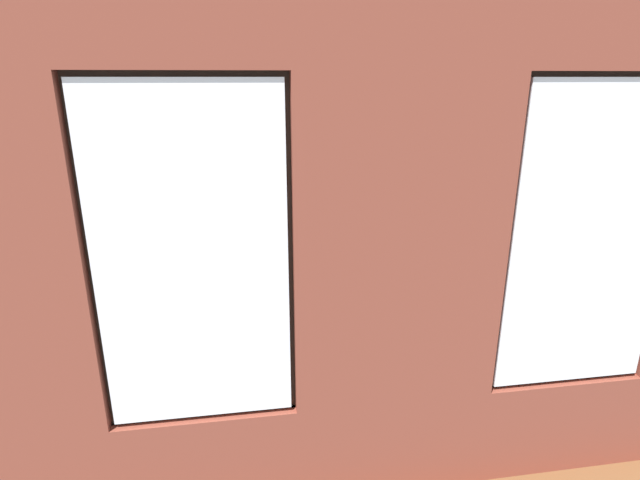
% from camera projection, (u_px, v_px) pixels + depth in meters
% --- Properties ---
extents(ground_plane, '(7.00, 6.04, 0.10)m').
position_uv_depth(ground_plane, '(324.00, 314.00, 5.85)').
color(ground_plane, brown).
extents(brick_wall_with_windows, '(6.40, 0.30, 3.13)m').
position_uv_depth(brick_wall_with_windows, '(400.00, 270.00, 2.88)').
color(brick_wall_with_windows, brown).
rests_on(brick_wall_with_windows, ground_plane).
extents(couch_by_window, '(2.09, 0.87, 0.80)m').
position_uv_depth(couch_by_window, '(288.00, 392.00, 3.77)').
color(couch_by_window, black).
rests_on(couch_by_window, ground_plane).
extents(couch_left, '(0.95, 1.97, 0.80)m').
position_uv_depth(couch_left, '(534.00, 278.00, 5.91)').
color(couch_left, black).
rests_on(couch_left, ground_plane).
extents(coffee_table, '(1.46, 0.75, 0.40)m').
position_uv_depth(coffee_table, '(293.00, 288.00, 5.57)').
color(coffee_table, olive).
rests_on(coffee_table, ground_plane).
extents(cup_ceramic, '(0.08, 0.08, 0.10)m').
position_uv_depth(cup_ceramic, '(253.00, 286.00, 5.37)').
color(cup_ceramic, '#4C4C51').
rests_on(cup_ceramic, coffee_table).
extents(candle_jar, '(0.08, 0.08, 0.12)m').
position_uv_depth(candle_jar, '(276.00, 277.00, 5.59)').
color(candle_jar, '#B7333D').
rests_on(candle_jar, coffee_table).
extents(table_plant_small, '(0.14, 0.14, 0.23)m').
position_uv_depth(table_plant_small, '(304.00, 277.00, 5.42)').
color(table_plant_small, '#9E5638').
rests_on(table_plant_small, coffee_table).
extents(remote_black, '(0.18, 0.12, 0.02)m').
position_uv_depth(remote_black, '(326.00, 277.00, 5.73)').
color(remote_black, black).
rests_on(remote_black, coffee_table).
extents(remote_silver, '(0.11, 0.18, 0.02)m').
position_uv_depth(remote_silver, '(293.00, 283.00, 5.55)').
color(remote_silver, '#B2B2B7').
rests_on(remote_silver, coffee_table).
extents(media_console, '(1.25, 0.42, 0.53)m').
position_uv_depth(media_console, '(73.00, 292.00, 5.69)').
color(media_console, black).
rests_on(media_console, ground_plane).
extents(tv_flatscreen, '(1.00, 0.20, 0.69)m').
position_uv_depth(tv_flatscreen, '(64.00, 242.00, 5.50)').
color(tv_flatscreen, black).
rests_on(tv_flatscreen, media_console).
extents(papasan_chair, '(1.02, 1.02, 0.66)m').
position_uv_depth(papasan_chair, '(246.00, 230.00, 7.41)').
color(papasan_chair, olive).
rests_on(papasan_chair, ground_plane).
extents(potted_plant_mid_room_small, '(0.29, 0.29, 0.41)m').
position_uv_depth(potted_plant_mid_room_small, '(357.00, 254.00, 6.90)').
color(potted_plant_mid_room_small, beige).
rests_on(potted_plant_mid_room_small, ground_plane).
extents(potted_plant_near_tv, '(0.47, 0.47, 0.82)m').
position_uv_depth(potted_plant_near_tv, '(95.00, 308.00, 4.67)').
color(potted_plant_near_tv, gray).
rests_on(potted_plant_near_tv, ground_plane).
extents(potted_plant_between_couches, '(0.73, 0.73, 1.10)m').
position_uv_depth(potted_plant_between_couches, '(476.00, 326.00, 3.91)').
color(potted_plant_between_couches, '#47423D').
rests_on(potted_plant_between_couches, ground_plane).
extents(potted_plant_foreground_right, '(0.82, 0.69, 1.37)m').
position_uv_depth(potted_plant_foreground_right, '(125.00, 221.00, 7.10)').
color(potted_plant_foreground_right, brown).
rests_on(potted_plant_foreground_right, ground_plane).
extents(potted_plant_corner_near_left, '(0.87, 0.93, 1.20)m').
position_uv_depth(potted_plant_corner_near_left, '(467.00, 210.00, 7.96)').
color(potted_plant_corner_near_left, '#47423D').
rests_on(potted_plant_corner_near_left, ground_plane).
extents(potted_plant_beside_window_right, '(0.76, 0.77, 1.43)m').
position_uv_depth(potted_plant_beside_window_right, '(39.00, 372.00, 3.30)').
color(potted_plant_beside_window_right, '#9E5638').
rests_on(potted_plant_beside_window_right, ground_plane).
extents(potted_plant_by_left_couch, '(0.28, 0.28, 0.45)m').
position_uv_depth(potted_plant_by_left_couch, '(453.00, 244.00, 7.19)').
color(potted_plant_by_left_couch, brown).
rests_on(potted_plant_by_left_couch, ground_plane).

